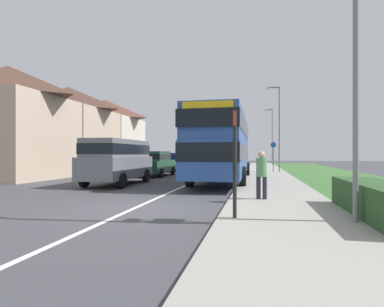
% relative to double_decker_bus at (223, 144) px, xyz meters
% --- Properties ---
extents(ground_plane, '(120.00, 120.00, 0.00)m').
position_rel_double_decker_bus_xyz_m(ground_plane, '(-1.61, -8.86, -2.14)').
color(ground_plane, '#424247').
extents(lane_marking_centre, '(0.14, 60.00, 0.01)m').
position_rel_double_decker_bus_xyz_m(lane_marking_centre, '(-1.61, -0.86, -2.14)').
color(lane_marking_centre, silver).
rests_on(lane_marking_centre, ground_plane).
extents(pavement_near_side, '(3.20, 68.00, 0.12)m').
position_rel_double_decker_bus_xyz_m(pavement_near_side, '(2.59, -2.86, -2.08)').
color(pavement_near_side, '#9E998E').
rests_on(pavement_near_side, ground_plane).
extents(grass_verge_seaward, '(6.00, 68.00, 0.08)m').
position_rel_double_decker_bus_xyz_m(grass_verge_seaward, '(6.89, -2.86, -2.10)').
color(grass_verge_seaward, '#3D6B33').
rests_on(grass_verge_seaward, ground_plane).
extents(roadside_hedge, '(1.10, 4.28, 0.90)m').
position_rel_double_decker_bus_xyz_m(roadside_hedge, '(4.69, -9.39, -1.69)').
color(roadside_hedge, '#2D5128').
rests_on(roadside_hedge, ground_plane).
extents(double_decker_bus, '(2.80, 11.46, 3.70)m').
position_rel_double_decker_bus_xyz_m(double_decker_bus, '(0.00, 0.00, 0.00)').
color(double_decker_bus, '#284C93').
rests_on(double_decker_bus, ground_plane).
extents(parked_van_grey, '(2.11, 4.94, 2.29)m').
position_rel_double_decker_bus_xyz_m(parked_van_grey, '(-5.10, -2.92, -0.78)').
color(parked_van_grey, slate).
rests_on(parked_van_grey, ground_plane).
extents(parked_car_dark_green, '(1.90, 4.56, 1.75)m').
position_rel_double_decker_bus_xyz_m(parked_car_dark_green, '(-5.13, 3.04, -1.19)').
color(parked_car_dark_green, '#19472D').
rests_on(parked_car_dark_green, ground_plane).
extents(parked_car_blue, '(1.94, 4.25, 1.65)m').
position_rel_double_decker_bus_xyz_m(parked_car_blue, '(-5.08, 8.58, -1.24)').
color(parked_car_blue, navy).
rests_on(parked_car_blue, ground_plane).
extents(parked_car_black, '(1.96, 4.18, 1.73)m').
position_rel_double_decker_bus_xyz_m(parked_car_black, '(-5.14, 13.48, -1.20)').
color(parked_car_black, black).
rests_on(parked_car_black, ground_plane).
extents(pedestrian_at_stop, '(0.34, 0.34, 1.67)m').
position_rel_double_decker_bus_xyz_m(pedestrian_at_stop, '(2.04, -7.16, -1.17)').
color(pedestrian_at_stop, '#23232D').
rests_on(pedestrian_at_stop, ground_plane).
extents(bus_stop_sign, '(0.09, 0.52, 2.60)m').
position_rel_double_decker_bus_xyz_m(bus_stop_sign, '(1.39, -10.20, -0.60)').
color(bus_stop_sign, black).
rests_on(bus_stop_sign, ground_plane).
extents(cycle_route_sign, '(0.44, 0.08, 2.52)m').
position_rel_double_decker_bus_xyz_m(cycle_route_sign, '(3.20, 7.94, -0.72)').
color(cycle_route_sign, slate).
rests_on(cycle_route_sign, ground_plane).
extents(street_lamp_near, '(1.14, 0.20, 7.68)m').
position_rel_double_decker_bus_xyz_m(street_lamp_near, '(3.89, -10.05, 2.25)').
color(street_lamp_near, slate).
rests_on(street_lamp_near, ground_plane).
extents(street_lamp_mid, '(1.14, 0.20, 7.03)m').
position_rel_double_decker_bus_xyz_m(street_lamp_mid, '(3.57, 8.12, 1.92)').
color(street_lamp_mid, slate).
rests_on(street_lamp_mid, ground_plane).
extents(street_lamp_far, '(1.14, 0.20, 7.33)m').
position_rel_double_decker_bus_xyz_m(street_lamp_far, '(3.74, 22.94, 2.07)').
color(street_lamp_far, slate).
rests_on(street_lamp_far, ground_plane).
extents(house_terrace_far_side, '(6.71, 18.35, 7.20)m').
position_rel_double_decker_bus_xyz_m(house_terrace_far_side, '(-13.63, 5.19, 1.46)').
color(house_terrace_far_side, '#C1A88E').
rests_on(house_terrace_far_side, ground_plane).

